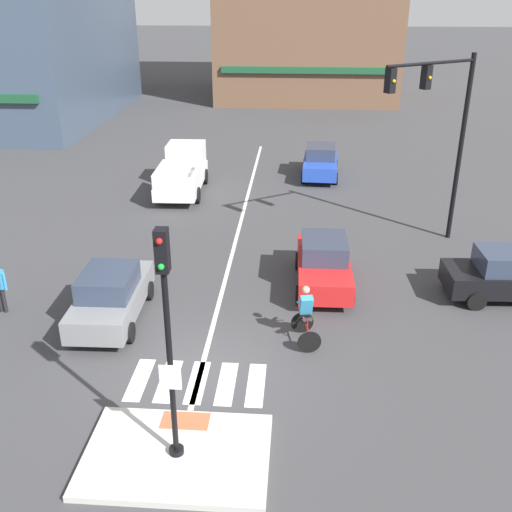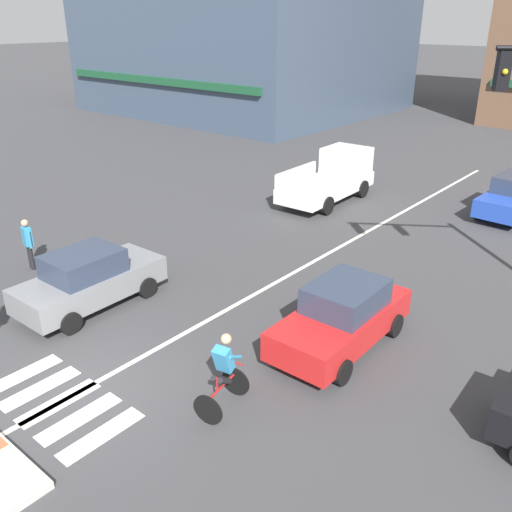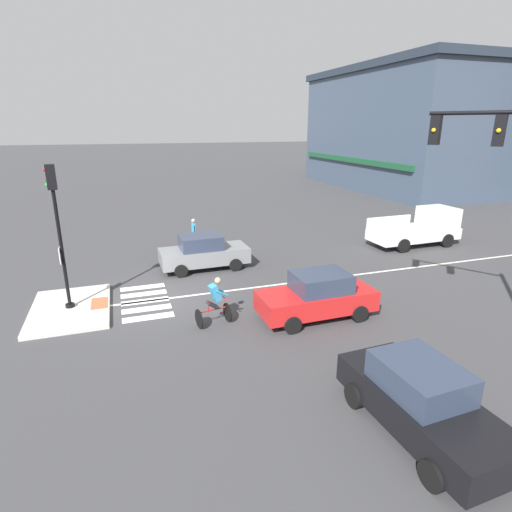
{
  "view_description": "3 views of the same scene",
  "coord_description": "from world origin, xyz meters",
  "views": [
    {
      "loc": [
        2.4,
        -12.72,
        9.19
      ],
      "look_at": [
        1.15,
        4.26,
        1.41
      ],
      "focal_mm": 41.45,
      "sensor_mm": 36.0,
      "label": 1
    },
    {
      "loc": [
        9.13,
        -4.94,
        7.45
      ],
      "look_at": [
        1.15,
        4.57,
        1.98
      ],
      "focal_mm": 38.45,
      "sensor_mm": 36.0,
      "label": 2
    },
    {
      "loc": [
        15.3,
        -1.09,
        6.51
      ],
      "look_at": [
        -1.14,
        4.42,
        1.0
      ],
      "focal_mm": 28.91,
      "sensor_mm": 36.0,
      "label": 3
    }
  ],
  "objects": [
    {
      "name": "car_grey_westbound_near",
      "position": [
        -3.06,
        2.45,
        0.81
      ],
      "size": [
        1.92,
        4.14,
        1.64
      ],
      "color": "slate",
      "rests_on": "ground"
    },
    {
      "name": "car_black_cross_right",
      "position": [
        9.25,
        4.72,
        0.81
      ],
      "size": [
        4.17,
        1.99,
        1.64
      ],
      "color": "black",
      "rests_on": "ground"
    },
    {
      "name": "traffic_island",
      "position": [
        0.0,
        -3.17,
        0.07
      ],
      "size": [
        3.95,
        2.73,
        0.15
      ],
      "primitive_type": "cube",
      "color": "beige",
      "rests_on": "ground"
    },
    {
      "name": "crosswalk_stripe_e",
      "position": [
        1.5,
        -0.5,
        0.0
      ],
      "size": [
        0.44,
        1.8,
        0.01
      ],
      "primitive_type": "cube",
      "color": "silver",
      "rests_on": "ground"
    },
    {
      "name": "crosswalk_stripe_b",
      "position": [
        -0.75,
        -0.5,
        0.0
      ],
      "size": [
        0.44,
        1.8,
        0.01
      ],
      "primitive_type": "cube",
      "color": "silver",
      "rests_on": "ground"
    },
    {
      "name": "signal_pole",
      "position": [
        0.0,
        -3.17,
        3.23
      ],
      "size": [
        0.44,
        0.38,
        5.14
      ],
      "color": "black",
      "rests_on": "traffic_island"
    },
    {
      "name": "cyclist",
      "position": [
        2.74,
        1.65,
        0.87
      ],
      "size": [
        0.85,
        1.19,
        1.68
      ],
      "color": "black",
      "rests_on": "ground"
    },
    {
      "name": "crosswalk_stripe_c",
      "position": [
        0.0,
        -0.5,
        0.0
      ],
      "size": [
        0.44,
        1.8,
        0.01
      ],
      "primitive_type": "cube",
      "color": "silver",
      "rests_on": "ground"
    },
    {
      "name": "pickup_truck_white_westbound_distant",
      "position": [
        -3.2,
        14.94,
        0.98
      ],
      "size": [
        2.17,
        5.15,
        2.08
      ],
      "color": "white",
      "rests_on": "ground"
    },
    {
      "name": "ground_plane",
      "position": [
        0.0,
        0.0,
        0.0
      ],
      "size": [
        300.0,
        300.0,
        0.0
      ],
      "primitive_type": "plane",
      "color": "#3D3D3F"
    },
    {
      "name": "crosswalk_stripe_a",
      "position": [
        -1.5,
        -0.5,
        0.0
      ],
      "size": [
        0.44,
        1.8,
        0.01
      ],
      "primitive_type": "cube",
      "color": "silver",
      "rests_on": "ground"
    },
    {
      "name": "traffic_light_mast",
      "position": [
        7.52,
        9.08,
        4.83
      ],
      "size": [
        3.45,
        2.43,
        7.08
      ],
      "color": "black",
      "rests_on": "ground"
    },
    {
      "name": "car_blue_eastbound_distant",
      "position": [
        3.56,
        17.76,
        0.81
      ],
      "size": [
        1.98,
        4.17,
        1.64
      ],
      "color": "#2347B7",
      "rests_on": "ground"
    },
    {
      "name": "crosswalk_stripe_d",
      "position": [
        0.75,
        -0.5,
        0.0
      ],
      "size": [
        0.44,
        1.8,
        0.01
      ],
      "primitive_type": "cube",
      "color": "silver",
      "rests_on": "ground"
    },
    {
      "name": "lane_centre_line",
      "position": [
        0.01,
        10.0,
        0.0
      ],
      "size": [
        0.14,
        28.0,
        0.01
      ],
      "primitive_type": "cube",
      "color": "silver",
      "rests_on": "ground"
    },
    {
      "name": "car_red_eastbound_mid",
      "position": [
        3.35,
        5.18,
        0.81
      ],
      "size": [
        1.89,
        4.13,
        1.64
      ],
      "color": "red",
      "rests_on": "ground"
    },
    {
      "name": "tactile_pad_front",
      "position": [
        0.0,
        -2.15,
        0.15
      ],
      "size": [
        1.1,
        0.6,
        0.01
      ],
      "primitive_type": "cube",
      "color": "#DB5B38",
      "rests_on": "traffic_island"
    }
  ]
}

